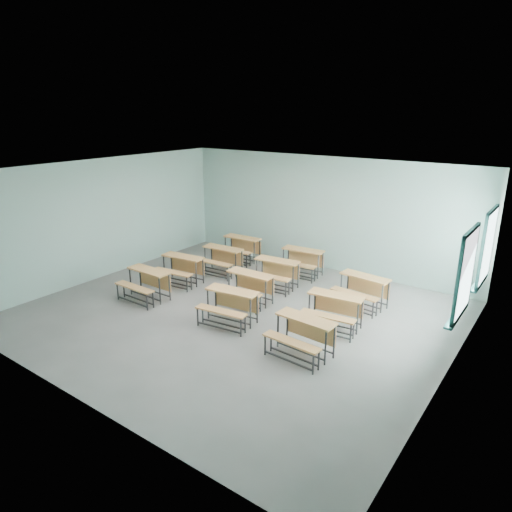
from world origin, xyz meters
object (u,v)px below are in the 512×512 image
at_px(desk_unit_r0c1, 230,302).
at_px(desk_unit_r3c1, 301,258).
at_px(desk_unit_r1c0, 181,266).
at_px(desk_unit_r1c1, 248,284).
at_px(desk_unit_r0c2, 302,331).
at_px(desk_unit_r1c2, 334,307).
at_px(desk_unit_r2c2, 362,287).
at_px(desk_unit_r3c0, 240,245).
at_px(desk_unit_r2c0, 221,256).
at_px(desk_unit_r0c0, 146,280).
at_px(desk_unit_r2c1, 275,270).

xyz_separation_m(desk_unit_r0c1, desk_unit_r3c1, (-0.25, 3.48, 0.00)).
relative_size(desk_unit_r1c0, desk_unit_r1c1, 1.05).
bearing_deg(desk_unit_r0c2, desk_unit_r1c2, 94.49).
distance_m(desk_unit_r1c0, desk_unit_r2c2, 4.71).
distance_m(desk_unit_r1c1, desk_unit_r3c0, 3.16).
bearing_deg(desk_unit_r3c0, desk_unit_r2c2, -15.48).
bearing_deg(desk_unit_r2c0, desk_unit_r0c0, -100.45).
distance_m(desk_unit_r0c2, desk_unit_r1c1, 2.64).
bearing_deg(desk_unit_r1c2, desk_unit_r2c2, 82.35).
bearing_deg(desk_unit_r3c1, desk_unit_r2c0, -153.25).
relative_size(desk_unit_r0c1, desk_unit_r2c1, 1.02).
bearing_deg(desk_unit_r0c0, desk_unit_r0c2, -0.47).
distance_m(desk_unit_r0c0, desk_unit_r3c0, 3.65).
height_order(desk_unit_r1c1, desk_unit_r3c0, same).
relative_size(desk_unit_r1c2, desk_unit_r2c1, 1.01).
bearing_deg(desk_unit_r1c2, desk_unit_r0c1, -157.04).
relative_size(desk_unit_r2c0, desk_unit_r2c1, 0.98).
relative_size(desk_unit_r1c1, desk_unit_r3c1, 0.97).
relative_size(desk_unit_r0c1, desk_unit_r1c0, 1.01).
bearing_deg(desk_unit_r1c1, desk_unit_r0c2, -32.32).
height_order(desk_unit_r0c2, desk_unit_r2c1, same).
bearing_deg(desk_unit_r3c1, desk_unit_r1c1, -96.27).
bearing_deg(desk_unit_r0c0, desk_unit_r1c1, 31.18).
bearing_deg(desk_unit_r2c2, desk_unit_r2c1, -169.02).
relative_size(desk_unit_r2c1, desk_unit_r3c0, 1.03).
bearing_deg(desk_unit_r0c0, desk_unit_r1c2, 16.65).
bearing_deg(desk_unit_r1c2, desk_unit_r3c0, 144.56).
height_order(desk_unit_r2c2, desk_unit_r3c1, same).
bearing_deg(desk_unit_r3c0, desk_unit_r2c0, -82.15).
bearing_deg(desk_unit_r1c2, desk_unit_r2c0, 157.01).
relative_size(desk_unit_r2c2, desk_unit_r3c1, 1.01).
height_order(desk_unit_r0c0, desk_unit_r3c1, same).
xyz_separation_m(desk_unit_r1c0, desk_unit_r3c0, (0.15, 2.39, 0.00)).
distance_m(desk_unit_r1c0, desk_unit_r2c1, 2.50).
relative_size(desk_unit_r1c0, desk_unit_r2c0, 1.03).
bearing_deg(desk_unit_r3c0, desk_unit_r1c2, -31.67).
bearing_deg(desk_unit_r3c1, desk_unit_r0c0, -125.92).
relative_size(desk_unit_r0c1, desk_unit_r2c0, 1.04).
bearing_deg(desk_unit_r0c1, desk_unit_r2c1, 90.77).
bearing_deg(desk_unit_r1c0, desk_unit_r1c1, -6.59).
height_order(desk_unit_r0c0, desk_unit_r0c2, same).
bearing_deg(desk_unit_r1c1, desk_unit_r3c1, 86.96).
bearing_deg(desk_unit_r2c1, desk_unit_r0c1, -87.30).
distance_m(desk_unit_r0c2, desk_unit_r1c2, 1.34).
relative_size(desk_unit_r1c1, desk_unit_r3c0, 0.99).
relative_size(desk_unit_r2c0, desk_unit_r3c1, 0.99).
bearing_deg(desk_unit_r0c1, desk_unit_r1c2, 21.78).
xyz_separation_m(desk_unit_r1c2, desk_unit_r2c2, (0.03, 1.40, 0.00)).
bearing_deg(desk_unit_r1c0, desk_unit_r3c0, 79.87).
bearing_deg(desk_unit_r2c2, desk_unit_r0c0, -143.13).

